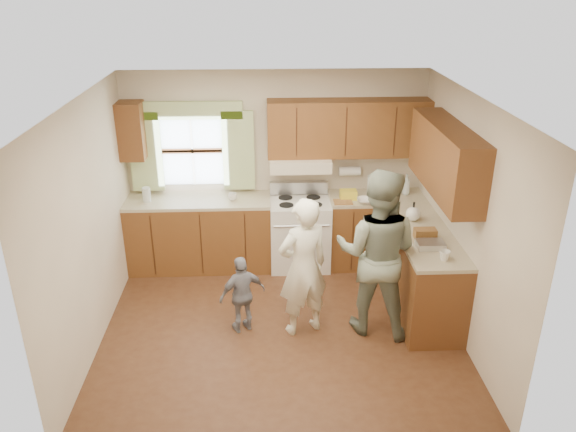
{
  "coord_description": "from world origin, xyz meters",
  "views": [
    {
      "loc": [
        -0.15,
        -5.15,
        3.58
      ],
      "look_at": [
        0.1,
        0.4,
        1.15
      ],
      "focal_mm": 35.0,
      "sensor_mm": 36.0,
      "label": 1
    }
  ],
  "objects_px": {
    "woman_left": "(303,267)",
    "woman_right": "(377,253)",
    "stove": "(300,232)",
    "child": "(243,294)"
  },
  "relations": [
    {
      "from": "stove",
      "to": "child",
      "type": "xyz_separation_m",
      "value": [
        -0.7,
        -1.46,
        -0.03
      ]
    },
    {
      "from": "woman_left",
      "to": "child",
      "type": "xyz_separation_m",
      "value": [
        -0.64,
        0.03,
        -0.33
      ]
    },
    {
      "from": "stove",
      "to": "child",
      "type": "relative_size",
      "value": 1.22
    },
    {
      "from": "woman_right",
      "to": "woman_left",
      "type": "bearing_deg",
      "value": 21.17
    },
    {
      "from": "woman_left",
      "to": "woman_right",
      "type": "xyz_separation_m",
      "value": [
        0.76,
        0.02,
        0.14
      ]
    },
    {
      "from": "stove",
      "to": "child",
      "type": "distance_m",
      "value": 1.62
    },
    {
      "from": "child",
      "to": "stove",
      "type": "bearing_deg",
      "value": -140.41
    },
    {
      "from": "woman_left",
      "to": "child",
      "type": "height_order",
      "value": "woman_left"
    },
    {
      "from": "woman_left",
      "to": "woman_right",
      "type": "relative_size",
      "value": 0.85
    },
    {
      "from": "stove",
      "to": "woman_right",
      "type": "xyz_separation_m",
      "value": [
        0.7,
        -1.48,
        0.44
      ]
    }
  ]
}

